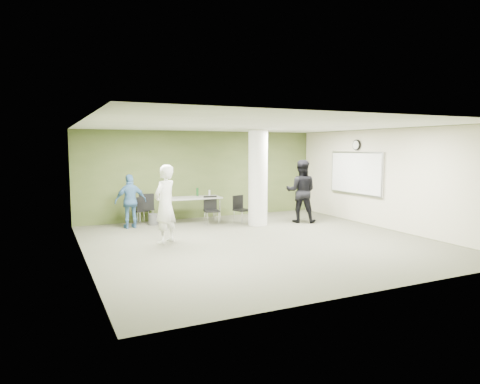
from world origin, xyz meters
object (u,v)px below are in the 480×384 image
chair_back_left (142,208)px  man_blue (131,201)px  folding_table (193,199)px  man_black (301,191)px  woman_white (165,204)px

chair_back_left → man_blue: 0.69m
folding_table → man_black: bearing=-19.8°
chair_back_left → man_black: size_ratio=0.44×
woman_white → man_blue: 2.29m
man_blue → man_black: bearing=161.4°
chair_back_left → man_blue: size_ratio=0.54×
woman_white → man_black: man_black is taller
chair_back_left → man_black: (4.47, -1.73, 0.47)m
woman_white → man_blue: woman_white is taller
man_blue → woman_white: bearing=95.4°
chair_back_left → folding_table: bearing=152.3°
folding_table → chair_back_left: bearing=166.4°
folding_table → woman_white: 2.73m
chair_back_left → woman_white: size_ratio=0.45×
folding_table → man_black: (3.00, -1.28, 0.21)m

